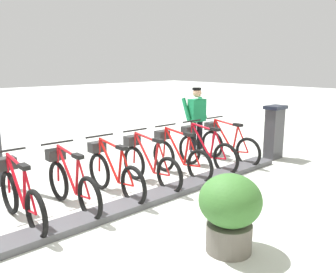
{
  "coord_description": "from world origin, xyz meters",
  "views": [
    {
      "loc": [
        -4.26,
        3.06,
        2.25
      ],
      "look_at": [
        0.5,
        -1.38,
        0.9
      ],
      "focal_mm": 37.76,
      "sensor_mm": 36.0,
      "label": 1
    }
  ],
  "objects_px": {
    "bike_docked_3": "(148,163)",
    "bike_docked_4": "(113,172)",
    "bike_docked_1": "(204,149)",
    "bike_docked_6": "(19,195)",
    "payment_kiosk": "(274,131)",
    "bike_docked_0": "(227,144)",
    "bike_docked_5": "(70,182)",
    "bike_docked_2": "(178,156)",
    "worker_near_rack": "(197,118)",
    "planter_bush": "(230,209)"
  },
  "relations": [
    {
      "from": "bike_docked_1",
      "to": "planter_bush",
      "type": "bearing_deg",
      "value": 136.27
    },
    {
      "from": "bike_docked_1",
      "to": "bike_docked_4",
      "type": "distance_m",
      "value": 2.37
    },
    {
      "from": "bike_docked_1",
      "to": "bike_docked_2",
      "type": "bearing_deg",
      "value": 90.0
    },
    {
      "from": "bike_docked_5",
      "to": "worker_near_rack",
      "type": "xyz_separation_m",
      "value": [
        1.07,
        -4.07,
        0.48
      ]
    },
    {
      "from": "bike_docked_0",
      "to": "bike_docked_3",
      "type": "bearing_deg",
      "value": 90.0
    },
    {
      "from": "bike_docked_2",
      "to": "bike_docked_0",
      "type": "bearing_deg",
      "value": -90.0
    },
    {
      "from": "bike_docked_1",
      "to": "bike_docked_0",
      "type": "bearing_deg",
      "value": -90.0
    },
    {
      "from": "bike_docked_4",
      "to": "planter_bush",
      "type": "bearing_deg",
      "value": 179.65
    },
    {
      "from": "bike_docked_0",
      "to": "bike_docked_4",
      "type": "bearing_deg",
      "value": 90.0
    },
    {
      "from": "bike_docked_0",
      "to": "worker_near_rack",
      "type": "height_order",
      "value": "worker_near_rack"
    },
    {
      "from": "bike_docked_3",
      "to": "bike_docked_6",
      "type": "distance_m",
      "value": 2.37
    },
    {
      "from": "bike_docked_6",
      "to": "planter_bush",
      "type": "relative_size",
      "value": 1.77
    },
    {
      "from": "bike_docked_0",
      "to": "bike_docked_4",
      "type": "relative_size",
      "value": 1.0
    },
    {
      "from": "payment_kiosk",
      "to": "bike_docked_4",
      "type": "bearing_deg",
      "value": 82.3
    },
    {
      "from": "bike_docked_4",
      "to": "worker_near_rack",
      "type": "distance_m",
      "value": 3.48
    },
    {
      "from": "payment_kiosk",
      "to": "bike_docked_6",
      "type": "xyz_separation_m",
      "value": [
        0.57,
        5.81,
        -0.24
      ]
    },
    {
      "from": "bike_docked_0",
      "to": "bike_docked_3",
      "type": "relative_size",
      "value": 1.0
    },
    {
      "from": "bike_docked_0",
      "to": "bike_docked_5",
      "type": "xyz_separation_m",
      "value": [
        0.0,
        3.95,
        0.0
      ]
    },
    {
      "from": "bike_docked_1",
      "to": "planter_bush",
      "type": "relative_size",
      "value": 1.77
    },
    {
      "from": "bike_docked_3",
      "to": "bike_docked_2",
      "type": "bearing_deg",
      "value": -90.0
    },
    {
      "from": "bike_docked_2",
      "to": "planter_bush",
      "type": "bearing_deg",
      "value": 147.39
    },
    {
      "from": "bike_docked_2",
      "to": "bike_docked_5",
      "type": "distance_m",
      "value": 2.37
    },
    {
      "from": "bike_docked_6",
      "to": "bike_docked_3",
      "type": "bearing_deg",
      "value": -90.0
    },
    {
      "from": "bike_docked_6",
      "to": "planter_bush",
      "type": "distance_m",
      "value": 2.95
    },
    {
      "from": "bike_docked_3",
      "to": "bike_docked_4",
      "type": "distance_m",
      "value": 0.79
    },
    {
      "from": "bike_docked_0",
      "to": "bike_docked_5",
      "type": "relative_size",
      "value": 1.0
    },
    {
      "from": "bike_docked_6",
      "to": "worker_near_rack",
      "type": "relative_size",
      "value": 1.04
    },
    {
      "from": "bike_docked_2",
      "to": "bike_docked_3",
      "type": "relative_size",
      "value": 1.0
    },
    {
      "from": "bike_docked_3",
      "to": "planter_bush",
      "type": "relative_size",
      "value": 1.77
    },
    {
      "from": "bike_docked_3",
      "to": "planter_bush",
      "type": "distance_m",
      "value": 2.63
    },
    {
      "from": "bike_docked_2",
      "to": "bike_docked_3",
      "type": "bearing_deg",
      "value": 90.0
    },
    {
      "from": "bike_docked_1",
      "to": "bike_docked_3",
      "type": "bearing_deg",
      "value": 90.0
    },
    {
      "from": "bike_docked_1",
      "to": "bike_docked_5",
      "type": "bearing_deg",
      "value": 90.0
    },
    {
      "from": "bike_docked_5",
      "to": "payment_kiosk",
      "type": "bearing_deg",
      "value": -96.5
    },
    {
      "from": "bike_docked_1",
      "to": "bike_docked_3",
      "type": "relative_size",
      "value": 1.0
    },
    {
      "from": "bike_docked_3",
      "to": "worker_near_rack",
      "type": "relative_size",
      "value": 1.04
    },
    {
      "from": "bike_docked_1",
      "to": "bike_docked_6",
      "type": "distance_m",
      "value": 3.95
    },
    {
      "from": "bike_docked_2",
      "to": "bike_docked_1",
      "type": "bearing_deg",
      "value": -90.0
    },
    {
      "from": "payment_kiosk",
      "to": "bike_docked_0",
      "type": "height_order",
      "value": "payment_kiosk"
    },
    {
      "from": "bike_docked_3",
      "to": "bike_docked_5",
      "type": "height_order",
      "value": "same"
    },
    {
      "from": "bike_docked_2",
      "to": "planter_bush",
      "type": "relative_size",
      "value": 1.77
    },
    {
      "from": "bike_docked_6",
      "to": "bike_docked_0",
      "type": "bearing_deg",
      "value": -90.0
    },
    {
      "from": "bike_docked_0",
      "to": "payment_kiosk",
      "type": "bearing_deg",
      "value": -118.26
    },
    {
      "from": "planter_bush",
      "to": "worker_near_rack",
      "type": "bearing_deg",
      "value": -42.75
    },
    {
      "from": "bike_docked_3",
      "to": "bike_docked_5",
      "type": "relative_size",
      "value": 1.0
    },
    {
      "from": "bike_docked_2",
      "to": "bike_docked_6",
      "type": "relative_size",
      "value": 1.0
    },
    {
      "from": "payment_kiosk",
      "to": "worker_near_rack",
      "type": "xyz_separation_m",
      "value": [
        1.64,
        0.95,
        0.24
      ]
    },
    {
      "from": "bike_docked_1",
      "to": "bike_docked_6",
      "type": "bearing_deg",
      "value": 90.0
    },
    {
      "from": "bike_docked_1",
      "to": "worker_near_rack",
      "type": "distance_m",
      "value": 1.48
    },
    {
      "from": "planter_bush",
      "to": "bike_docked_1",
      "type": "bearing_deg",
      "value": -43.73
    }
  ]
}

